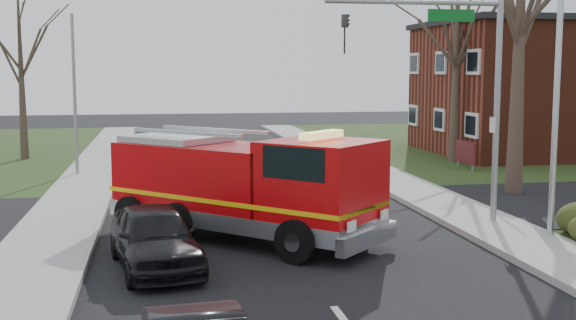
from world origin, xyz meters
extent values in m
plane|color=black|center=(0.00, 0.00, 0.00)|extent=(120.00, 120.00, 0.00)
cube|color=gray|center=(6.20, 0.00, 0.07)|extent=(2.40, 80.00, 0.15)
cube|color=gray|center=(-6.20, 0.00, 0.07)|extent=(2.40, 80.00, 0.15)
cube|color=maroon|center=(19.00, 18.00, 3.50)|extent=(15.00, 10.00, 7.00)
cube|color=black|center=(19.00, 18.00, 7.10)|extent=(15.40, 10.40, 0.30)
cube|color=silver|center=(11.45, 18.00, 2.00)|extent=(0.12, 1.40, 1.20)
cube|color=#4F1217|center=(10.50, 12.50, 0.90)|extent=(0.12, 2.00, 1.00)
cylinder|color=gray|center=(10.50, 11.70, 0.45)|extent=(0.08, 0.08, 0.90)
cylinder|color=gray|center=(10.50, 13.30, 0.45)|extent=(0.08, 0.08, 0.90)
cone|color=#32281D|center=(9.50, 6.00, 6.00)|extent=(0.64, 0.64, 12.00)
cone|color=#32281D|center=(11.00, 15.00, 5.25)|extent=(0.56, 0.56, 10.50)
cone|color=#32281D|center=(-10.00, 20.00, 4.50)|extent=(0.44, 0.44, 9.00)
cylinder|color=gray|center=(6.50, 1.50, 3.40)|extent=(0.18, 0.18, 6.80)
cylinder|color=gray|center=(3.90, 1.50, 6.50)|extent=(5.20, 0.14, 0.14)
cube|color=#0C591E|center=(5.00, 1.50, 6.15)|extent=(1.40, 0.06, 0.35)
imported|color=black|center=(1.90, 1.50, 6.15)|extent=(0.22, 0.18, 1.10)
cylinder|color=#B7BABF|center=(7.20, -0.50, 4.20)|extent=(0.16, 0.16, 8.40)
cylinder|color=gray|center=(-6.80, 14.00, 3.50)|extent=(0.14, 0.14, 7.00)
cube|color=#B8080B|center=(-1.93, 1.90, 1.52)|extent=(5.42, 5.41, 2.06)
cube|color=#B8080B|center=(0.72, -0.73, 1.67)|extent=(3.61, 3.61, 2.36)
cube|color=#B7BABF|center=(-1.09, 1.07, 0.69)|extent=(7.25, 7.22, 0.44)
cube|color=#E5B20C|center=(-1.09, 1.07, 1.23)|extent=(7.26, 7.23, 0.12)
cube|color=black|center=(1.49, -1.49, 2.41)|extent=(1.66, 1.67, 0.83)
cube|color=#E5D866|center=(0.72, -0.73, 3.00)|extent=(1.35, 1.36, 0.18)
cylinder|color=black|center=(-0.11, -1.71, 0.54)|extent=(1.01, 1.00, 1.08)
cylinder|color=black|center=(1.69, 0.11, 0.54)|extent=(1.01, 1.00, 1.08)
cylinder|color=black|center=(-4.08, 2.24, 0.54)|extent=(1.01, 1.00, 1.08)
cylinder|color=black|center=(-2.29, 4.05, 0.54)|extent=(1.01, 1.00, 1.08)
imported|color=black|center=(-3.43, -1.53, 0.74)|extent=(2.48, 4.60, 1.49)
camera|label=1|loc=(-3.30, -18.22, 4.59)|focal=45.00mm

